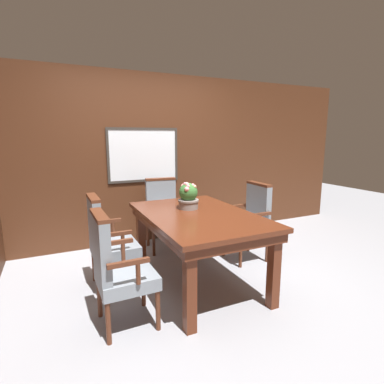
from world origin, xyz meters
TOP-DOWN VIEW (x-y plane):
  - ground_plane at (0.00, 0.00)m, footprint 14.00×14.00m
  - wall_back at (-0.00, 1.68)m, footprint 7.20×0.08m
  - dining_table at (0.07, 0.10)m, footprint 1.05×1.62m
  - chair_head_far at (0.10, 1.28)m, footprint 0.54×0.50m
  - chair_left_far at (-0.81, 0.44)m, footprint 0.46×0.52m
  - chair_right_far at (0.98, 0.44)m, footprint 0.46×0.52m
  - chair_left_near at (-0.85, -0.27)m, footprint 0.47×0.52m
  - potted_plant at (0.06, 0.34)m, footprint 0.23×0.23m

SIDE VIEW (x-z plane):
  - ground_plane at x=0.00m, z-range 0.00..0.00m
  - chair_head_far at x=0.10m, z-range 0.04..1.02m
  - chair_left_far at x=-0.81m, z-range 0.04..1.02m
  - chair_right_far at x=0.98m, z-range 0.04..1.02m
  - chair_left_near at x=-0.85m, z-range 0.04..1.02m
  - dining_table at x=0.07m, z-range 0.29..1.07m
  - potted_plant at x=0.06m, z-range 0.77..1.07m
  - wall_back at x=0.00m, z-range 0.00..2.45m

